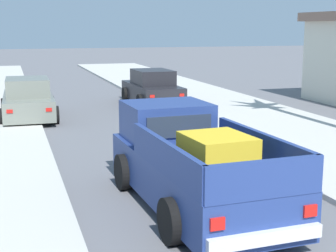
# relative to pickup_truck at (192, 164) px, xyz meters

# --- Properties ---
(sidewalk_right) EXTENTS (5.22, 60.00, 0.12)m
(sidewalk_right) POSITION_rel_pickup_truck_xyz_m (5.22, 6.92, -0.74)
(sidewalk_right) COLOR beige
(sidewalk_right) RESTS_ON ground
(curb_right) EXTENTS (0.16, 60.00, 0.10)m
(curb_right) POSITION_rel_pickup_truck_xyz_m (4.01, 6.92, -0.75)
(curb_right) COLOR silver
(curb_right) RESTS_ON ground
(pickup_truck) EXTENTS (2.37, 5.28, 1.80)m
(pickup_truck) POSITION_rel_pickup_truck_xyz_m (0.00, 0.00, 0.00)
(pickup_truck) COLOR navy
(pickup_truck) RESTS_ON ground
(car_left_near) EXTENTS (2.09, 4.29, 1.54)m
(car_left_near) POSITION_rel_pickup_truck_xyz_m (-2.62, 10.60, -0.09)
(car_left_near) COLOR slate
(car_left_near) RESTS_ON ground
(car_right_near) EXTENTS (2.09, 4.29, 1.54)m
(car_right_near) POSITION_rel_pickup_truck_xyz_m (2.80, 12.79, -0.09)
(car_right_near) COLOR black
(car_right_near) RESTS_ON ground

